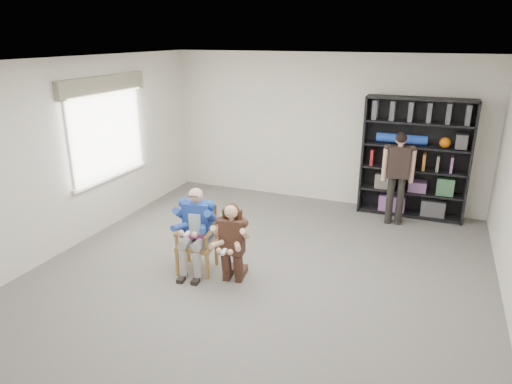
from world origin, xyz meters
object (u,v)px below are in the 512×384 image
at_px(armchair, 197,239).
at_px(standing_man, 397,179).
at_px(bookshelf, 415,159).
at_px(seated_man, 196,230).
at_px(kneeling_woman, 232,244).

relative_size(armchair, standing_man, 0.57).
distance_m(armchair, bookshelf, 4.15).
bearing_deg(seated_man, kneeling_woman, -20.02).
bearing_deg(seated_man, standing_man, 40.85).
height_order(armchair, kneeling_woman, kneeling_woman).
bearing_deg(standing_man, bookshelf, 61.32).
relative_size(kneeling_woman, standing_man, 0.68).
height_order(seated_man, standing_man, standing_man).
bearing_deg(armchair, seated_man, 0.00).
distance_m(armchair, standing_man, 3.58).
relative_size(seated_man, kneeling_woman, 1.09).
xyz_separation_m(armchair, standing_man, (2.33, 2.70, 0.34)).
distance_m(kneeling_woman, bookshelf, 3.91).
xyz_separation_m(seated_man, kneeling_woman, (0.58, -0.12, -0.05)).
bearing_deg(kneeling_woman, bookshelf, 51.13).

